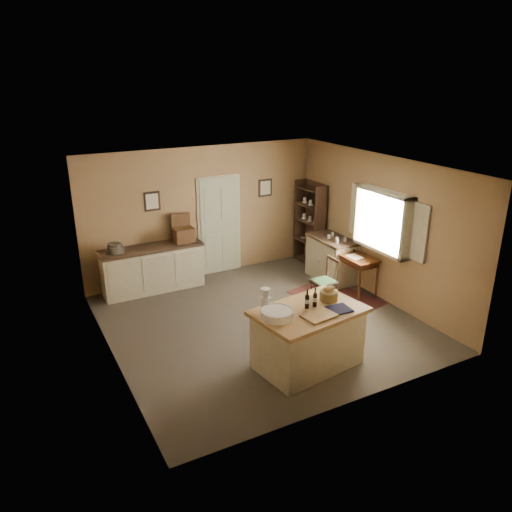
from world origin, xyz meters
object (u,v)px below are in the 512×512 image
at_px(sideboard, 153,267).
at_px(writing_desk, 357,261).
at_px(right_cabinet, 331,258).
at_px(shelving_unit, 311,224).
at_px(desk_chair, 324,282).
at_px(work_island, 307,336).

height_order(sideboard, writing_desk, sideboard).
distance_m(sideboard, right_cabinet, 3.61).
relative_size(sideboard, writing_desk, 2.43).
relative_size(right_cabinet, shelving_unit, 0.59).
xyz_separation_m(desk_chair, right_cabinet, (0.82, 0.90, 0.02)).
height_order(writing_desk, right_cabinet, right_cabinet).
distance_m(work_island, sideboard, 3.86).
bearing_deg(right_cabinet, sideboard, 160.59).
bearing_deg(sideboard, writing_desk, -30.40).
xyz_separation_m(sideboard, right_cabinet, (3.41, -1.20, -0.02)).
bearing_deg(shelving_unit, sideboard, 176.78).
bearing_deg(sideboard, shelving_unit, -3.22).
bearing_deg(sideboard, desk_chair, -39.04).
relative_size(work_island, writing_desk, 2.06).
xyz_separation_m(writing_desk, desk_chair, (-0.82, -0.10, -0.23)).
bearing_deg(shelving_unit, right_cabinet, -98.47).
distance_m(work_island, desk_chair, 2.12).
distance_m(work_island, writing_desk, 2.80).
relative_size(sideboard, desk_chair, 2.29).
bearing_deg(work_island, shelving_unit, 47.41).
bearing_deg(writing_desk, right_cabinet, 90.01).
bearing_deg(desk_chair, sideboard, 139.60).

